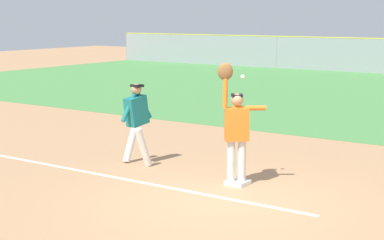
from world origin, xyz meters
The scene contains 8 objects.
ground_plane centered at (0.00, 0.00, 0.00)m, with size 77.75×77.75×0.00m, color tan.
chalk_foul_line centered at (-4.32, 0.22, 0.00)m, with size 12.00×0.10×0.01m, color white.
first_base centered at (-0.32, 1.12, 0.04)m, with size 0.38×0.38×0.08m, color white.
fielder centered at (-0.34, 1.06, 1.12)m, with size 0.78×0.62×2.28m.
runner centered at (-2.89, 1.31, 1.00)m, with size 0.74×0.84×1.72m.
baseball centered at (-0.33, 1.26, 2.01)m, with size 0.07×0.07×0.07m, color white.
parked_car_blue centered at (-14.28, 29.35, 0.67)m, with size 4.52×2.36×1.25m.
parked_car_white centered at (-7.58, 29.26, 0.67)m, with size 4.50×2.32×1.25m.
Camera 1 is at (5.44, -8.80, 3.14)m, focal length 59.16 mm.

